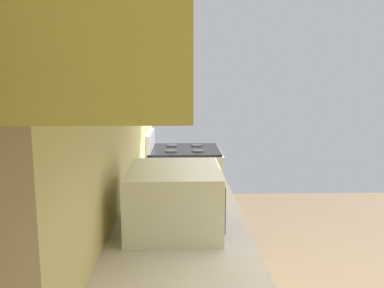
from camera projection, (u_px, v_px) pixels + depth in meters
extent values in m
cube|color=#DECC7D|center=(105.00, 112.00, 1.84)|extent=(4.33, 0.12, 2.81)
cube|color=silver|center=(179.00, 242.00, 1.57)|extent=(3.46, 0.61, 0.02)
cube|color=#332819|center=(225.00, 255.00, 2.50)|extent=(0.01, 0.01, 0.82)
cube|color=#332819|center=(219.00, 230.00, 2.92)|extent=(0.01, 0.01, 0.82)
cube|color=#B7BABF|center=(185.00, 198.00, 3.68)|extent=(0.68, 0.67, 0.91)
cube|color=black|center=(221.00, 202.00, 3.70)|extent=(0.53, 0.01, 0.50)
cube|color=black|center=(185.00, 150.00, 3.61)|extent=(0.65, 0.64, 0.02)
cube|color=#B7BABF|center=(150.00, 141.00, 3.58)|extent=(0.65, 0.04, 0.18)
cylinder|color=#38383D|center=(198.00, 151.00, 3.46)|extent=(0.11, 0.11, 0.01)
cylinder|color=#38383D|center=(197.00, 145.00, 3.76)|extent=(0.11, 0.11, 0.01)
cylinder|color=#38383D|center=(171.00, 151.00, 3.45)|extent=(0.11, 0.11, 0.01)
cylinder|color=#38383D|center=(172.00, 146.00, 3.75)|extent=(0.11, 0.11, 0.01)
cube|color=white|center=(174.00, 199.00, 1.67)|extent=(0.45, 0.39, 0.27)
cube|color=black|center=(221.00, 201.00, 1.64)|extent=(0.28, 0.01, 0.19)
cube|color=#2D2D33|center=(216.00, 187.00, 1.85)|extent=(0.08, 0.01, 0.19)
cylinder|color=#4C8CBF|center=(185.00, 193.00, 2.13)|extent=(0.16, 0.16, 0.06)
cylinder|color=#4A8BC5|center=(185.00, 190.00, 2.13)|extent=(0.13, 0.13, 0.03)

